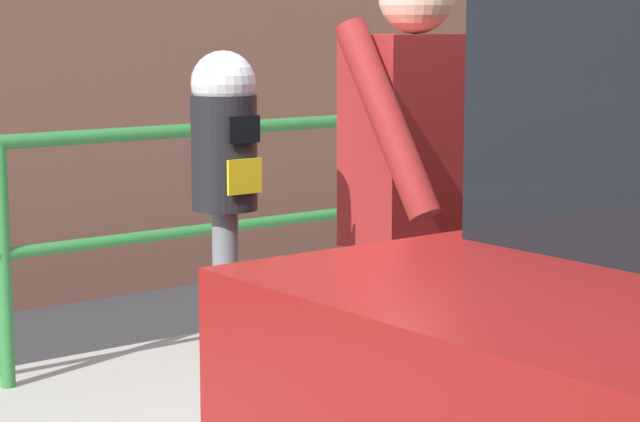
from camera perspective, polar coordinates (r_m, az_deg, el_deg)
name	(u,v)px	position (r m, az deg, el deg)	size (l,w,h in m)	color
parking_meter	(225,196)	(3.19, -4.50, 0.69)	(0.17, 0.18, 1.39)	slate
pedestrian_at_meter	(415,202)	(3.61, 4.49, 0.44)	(0.61, 0.47, 1.65)	black
background_railing	(1,208)	(4.97, -14.78, 0.13)	(24.06, 0.06, 1.03)	#2D7A38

